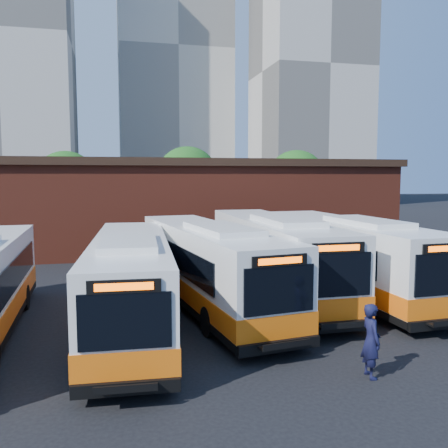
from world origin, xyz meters
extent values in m
plane|color=black|center=(0.00, 0.00, 0.00)|extent=(220.00, 220.00, 0.00)
cube|color=black|center=(-8.92, 1.29, 1.98)|extent=(0.41, 9.05, 1.02)
cylinder|color=black|center=(-9.17, 4.00, 0.48)|extent=(0.35, 0.98, 0.97)
cube|color=white|center=(-5.13, 0.86, 1.72)|extent=(3.13, 11.75, 2.76)
cube|color=orange|center=(-5.13, 0.86, 0.92)|extent=(3.18, 11.80, 0.68)
cube|color=black|center=(-5.13, 0.86, 0.44)|extent=(3.17, 11.79, 0.24)
cube|color=black|center=(-5.46, -4.97, 1.99)|extent=(2.10, 0.18, 1.31)
cube|color=black|center=(-5.46, -4.98, 2.79)|extent=(1.65, 0.15, 0.31)
cube|color=#FF5905|center=(-5.46, -5.02, 2.79)|extent=(1.31, 0.09, 0.17)
cube|color=black|center=(-5.46, -5.03, 0.44)|extent=(2.47, 0.28, 0.31)
cube|color=black|center=(-5.48, -5.25, 0.53)|extent=(1.42, 0.45, 0.06)
cube|color=black|center=(-5.49, -5.43, 0.60)|extent=(1.40, 0.12, 0.17)
cube|color=black|center=(-6.36, 1.32, 1.99)|extent=(0.57, 9.06, 1.02)
cube|color=black|center=(-3.85, 1.17, 1.99)|extent=(0.57, 9.06, 1.02)
cube|color=white|center=(-5.21, -0.59, 3.20)|extent=(1.91, 4.16, 0.21)
cylinder|color=black|center=(-6.43, -2.37, 0.48)|extent=(0.36, 0.98, 0.97)
cylinder|color=black|center=(-4.20, -2.49, 0.48)|extent=(0.36, 0.98, 0.97)
cylinder|color=black|center=(-6.07, 4.02, 0.48)|extent=(0.36, 0.98, 0.97)
cylinder|color=black|center=(-3.83, 3.89, 0.48)|extent=(0.36, 0.98, 0.97)
cube|color=white|center=(-2.01, 2.75, 1.79)|extent=(4.22, 12.32, 2.87)
cube|color=orange|center=(-2.01, 2.75, 0.96)|extent=(4.27, 12.37, 0.70)
cube|color=black|center=(-2.01, 2.75, 0.45)|extent=(4.26, 12.36, 0.25)
cube|color=black|center=(-1.17, -3.26, 2.06)|extent=(2.17, 0.36, 1.36)
cube|color=black|center=(-1.16, -3.27, 2.90)|extent=(1.70, 0.30, 0.32)
cube|color=#FF5905|center=(-1.16, -3.31, 2.90)|extent=(1.35, 0.21, 0.18)
cube|color=black|center=(-1.16, -3.32, 0.45)|extent=(2.56, 0.50, 0.32)
cube|color=black|center=(-1.12, -3.55, 0.55)|extent=(1.50, 0.58, 0.06)
cube|color=black|center=(-1.10, -3.73, 0.62)|extent=(1.45, 0.24, 0.18)
cube|color=black|center=(-3.36, 2.97, 2.06)|extent=(1.35, 9.34, 1.06)
cube|color=black|center=(-0.77, 3.33, 2.06)|extent=(1.35, 9.34, 1.06)
cube|color=white|center=(-1.80, 1.25, 3.32)|extent=(2.31, 4.43, 0.22)
cylinder|color=black|center=(-2.68, -0.80, 0.50)|extent=(0.46, 1.04, 1.01)
cylinder|color=black|center=(-0.38, -0.48, 0.50)|extent=(0.46, 1.04, 1.01)
cylinder|color=black|center=(-3.60, 5.78, 0.50)|extent=(0.46, 1.04, 1.01)
cylinder|color=black|center=(-1.30, 6.10, 0.50)|extent=(0.46, 1.04, 1.01)
cube|color=white|center=(1.23, 4.20, 1.85)|extent=(2.72, 12.54, 2.98)
cube|color=orange|center=(1.23, 4.20, 0.99)|extent=(2.77, 12.59, 0.73)
cube|color=black|center=(1.23, 4.20, 0.47)|extent=(2.76, 12.58, 0.26)
cube|color=black|center=(1.20, -2.09, 2.14)|extent=(2.26, 0.07, 1.41)
cube|color=black|center=(1.20, -2.10, 3.01)|extent=(1.78, 0.07, 0.33)
cube|color=#FF5905|center=(1.20, -2.14, 3.01)|extent=(1.41, 0.03, 0.19)
cube|color=black|center=(1.20, -2.15, 0.47)|extent=(2.66, 0.16, 0.33)
cube|color=black|center=(1.20, -2.39, 0.57)|extent=(1.52, 0.40, 0.06)
cube|color=black|center=(1.20, -2.58, 0.65)|extent=(1.51, 0.05, 0.19)
cube|color=black|center=(-0.12, 4.63, 2.14)|extent=(0.09, 9.77, 1.10)
cube|color=black|center=(2.59, 4.62, 2.14)|extent=(0.09, 9.77, 1.10)
cube|color=white|center=(1.22, 2.64, 3.45)|extent=(1.83, 4.39, 0.23)
cylinder|color=black|center=(0.01, 0.66, 0.52)|extent=(0.34, 1.05, 1.04)
cylinder|color=black|center=(2.42, 0.65, 0.52)|extent=(0.34, 1.05, 1.04)
cylinder|color=black|center=(0.04, 7.55, 0.52)|extent=(0.34, 1.05, 1.04)
cylinder|color=black|center=(2.45, 7.54, 0.52)|extent=(0.34, 1.05, 1.04)
cube|color=white|center=(4.47, 3.56, 1.81)|extent=(3.09, 12.35, 2.91)
cube|color=orange|center=(4.47, 3.56, 0.97)|extent=(3.14, 12.40, 0.71)
cube|color=black|center=(4.47, 3.56, 0.46)|extent=(3.13, 12.39, 0.26)
cube|color=black|center=(4.71, -2.59, 2.09)|extent=(2.21, 0.15, 1.38)
cube|color=black|center=(4.71, -2.60, 2.94)|extent=(1.74, 0.13, 0.33)
cube|color=#FF5905|center=(4.71, -2.63, 2.94)|extent=(1.38, 0.07, 0.18)
cube|color=black|center=(4.71, -2.65, 0.46)|extent=(2.61, 0.25, 0.33)
cube|color=black|center=(3.12, 3.92, 2.09)|extent=(0.43, 9.55, 1.07)
cube|color=black|center=(5.78, 4.02, 2.09)|extent=(0.43, 9.55, 1.07)
cube|color=white|center=(4.53, 2.03, 3.37)|extent=(1.94, 4.36, 0.22)
cylinder|color=black|center=(3.43, 0.05, 0.51)|extent=(0.37, 1.03, 1.02)
cylinder|color=black|center=(5.78, 0.14, 0.51)|extent=(0.37, 1.03, 1.02)
cylinder|color=black|center=(3.16, 6.78, 0.51)|extent=(0.37, 1.03, 1.02)
cylinder|color=black|center=(5.52, 6.87, 0.51)|extent=(0.37, 1.03, 1.02)
imported|color=black|center=(0.81, -4.83, 0.98)|extent=(0.52, 0.75, 1.96)
cube|color=maroon|center=(0.00, 20.00, 3.00)|extent=(28.00, 12.00, 6.00)
cube|color=black|center=(0.00, 20.00, 6.15)|extent=(28.60, 12.60, 0.50)
cube|color=black|center=(3.00, 13.97, 1.20)|extent=(1.20, 0.08, 2.40)
cylinder|color=#382314|center=(-10.00, 32.00, 1.35)|extent=(0.36, 0.36, 2.70)
sphere|color=#1E5919|center=(-10.00, 32.00, 4.65)|extent=(6.00, 6.00, 6.00)
cylinder|color=#382314|center=(2.00, 34.00, 1.48)|extent=(0.36, 0.36, 2.95)
sphere|color=#1E5919|center=(2.00, 34.00, 5.08)|extent=(6.56, 6.56, 6.56)
cylinder|color=#382314|center=(13.00, 31.00, 1.40)|extent=(0.36, 0.36, 2.81)
sphere|color=#1E5919|center=(13.00, 31.00, 4.84)|extent=(6.24, 6.24, 6.24)
cube|color=beige|center=(-22.00, 72.00, 27.50)|extent=(20.00, 18.00, 55.00)
cube|color=beige|center=(7.00, 86.00, 30.00)|extent=(22.00, 20.00, 60.00)
cube|color=beige|center=(30.00, 68.00, 24.00)|extent=(18.00, 18.00, 48.00)
camera|label=1|loc=(-5.65, -15.61, 5.25)|focal=38.00mm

